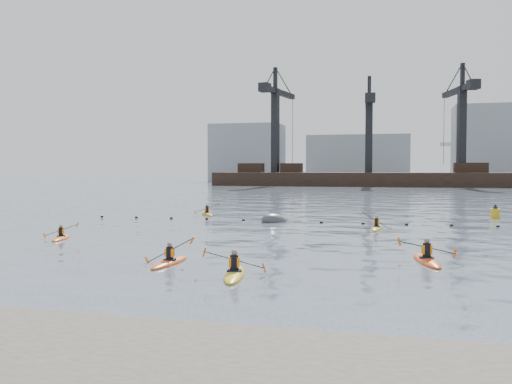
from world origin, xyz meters
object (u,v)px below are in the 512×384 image
(kayaker_1, at_px, (234,273))
(nav_buoy, at_px, (495,213))
(kayaker_3, at_px, (376,227))
(kayaker_5, at_px, (207,213))
(kayaker_2, at_px, (61,237))
(kayaker_4, at_px, (427,259))
(kayaker_0, at_px, (170,261))
(mooring_buoy, at_px, (275,222))

(kayaker_1, bearing_deg, nav_buoy, 52.21)
(kayaker_1, distance_m, kayaker_3, 17.92)
(kayaker_5, bearing_deg, kayaker_2, -130.35)
(kayaker_1, relative_size, kayaker_5, 1.14)
(kayaker_3, xyz_separation_m, nav_buoy, (8.95, 10.41, 0.30))
(kayaker_4, distance_m, kayaker_5, 26.41)
(nav_buoy, bearing_deg, kayaker_3, -130.70)
(kayaker_0, xyz_separation_m, nav_buoy, (16.84, 26.01, 0.30))
(kayaker_2, relative_size, kayaker_4, 0.78)
(kayaker_3, distance_m, mooring_buoy, 8.09)
(kayaker_2, distance_m, nav_buoy, 32.91)
(kayaker_1, xyz_separation_m, kayaker_5, (-10.06, 24.99, -0.01))
(kayaker_4, distance_m, nav_buoy, 23.76)
(kayaker_5, height_order, mooring_buoy, kayaker_5)
(kayaker_0, xyz_separation_m, kayaker_1, (3.35, -1.73, 0.01))
(kayaker_2, xyz_separation_m, kayaker_3, (17.12, 9.67, 0.01))
(kayaker_1, xyz_separation_m, nav_buoy, (13.49, 27.74, 0.29))
(kayaker_0, distance_m, kayaker_3, 17.48)
(kayaker_5, xyz_separation_m, mooring_buoy, (7.05, -4.70, -0.10))
(kayaker_0, relative_size, mooring_buoy, 1.34)
(kayaker_2, xyz_separation_m, kayaker_4, (19.64, -2.79, 0.02))
(kayaker_4, bearing_deg, nav_buoy, -117.22)
(kayaker_2, bearing_deg, mooring_buoy, 34.48)
(kayaker_3, bearing_deg, nav_buoy, 52.36)
(kayaker_0, distance_m, kayaker_5, 24.20)
(mooring_buoy, bearing_deg, kayaker_4, -56.84)
(kayaker_2, bearing_deg, kayaker_4, -26.42)
(kayaker_0, bearing_deg, kayaker_3, 64.97)
(kayaker_5, height_order, nav_buoy, nav_buoy)
(nav_buoy, bearing_deg, kayaker_1, -115.93)
(kayaker_1, relative_size, mooring_buoy, 1.47)
(kayaker_1, xyz_separation_m, kayaker_2, (-12.58, 7.66, -0.02))
(nav_buoy, bearing_deg, kayaker_0, -122.91)
(kayaker_0, bearing_deg, kayaker_4, 18.56)
(kayaker_0, relative_size, kayaker_4, 0.87)
(kayaker_1, bearing_deg, kayaker_0, 140.75)
(kayaker_3, relative_size, nav_buoy, 2.39)
(kayaker_0, distance_m, mooring_buoy, 18.55)
(kayaker_3, relative_size, mooring_buoy, 1.29)
(kayaker_2, height_order, kayaker_3, kayaker_3)
(kayaker_5, bearing_deg, mooring_buoy, -65.74)
(kayaker_2, bearing_deg, kayaker_1, -49.69)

